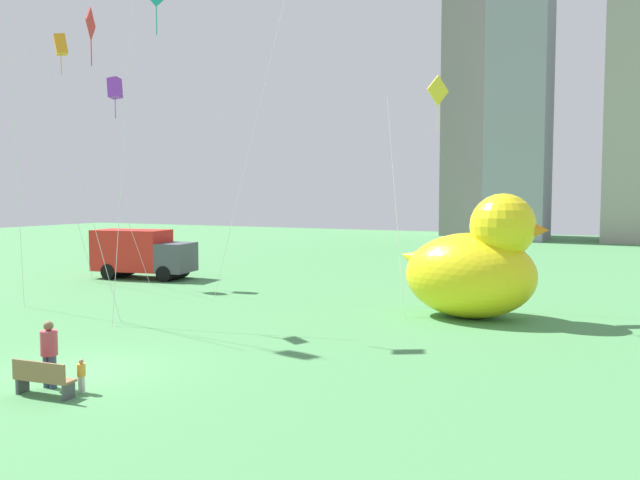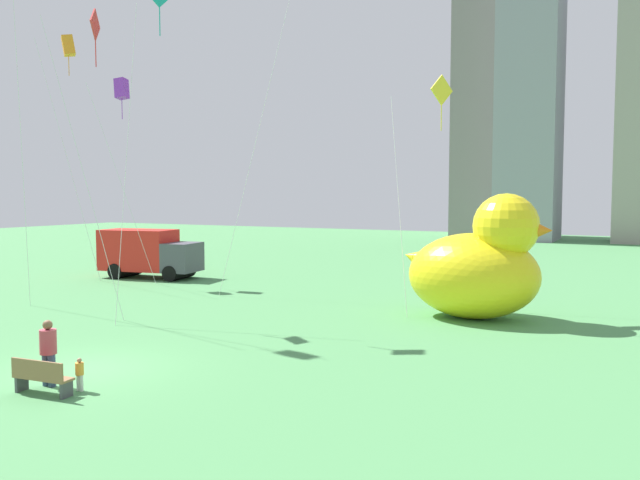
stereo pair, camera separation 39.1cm
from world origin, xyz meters
The scene contains 12 objects.
ground_plane centered at (0.00, 0.00, 0.00)m, with size 140.00×140.00×0.00m, color #4D8F52.
park_bench centered at (0.87, -1.99, 0.47)m, with size 1.64×0.60×0.90m.
person_adult centered at (0.42, -1.38, 0.95)m, with size 0.42×0.42×1.73m.
person_child centered at (1.46, -1.32, 0.47)m, with size 0.21×0.21×0.85m.
giant_inflatable_duck centered at (8.05, 12.78, 2.12)m, with size 6.02×3.86×4.99m.
box_truck centered at (-12.32, 16.27, 1.44)m, with size 6.17×3.25×2.85m.
city_skyline centered at (3.03, 61.80, 18.19)m, with size 25.04×12.93×40.85m.
kite_yellow centered at (5.93, 14.05, 8.95)m, with size 2.82×3.08×9.97m.
kite_red centered at (-6.15, 6.64, 11.27)m, with size 2.81×2.57×12.46m.
kite_purple centered at (-12.68, 14.77, 10.81)m, with size 2.85×2.83×11.49m.
kite_teal centered at (-3.14, 6.94, 12.13)m, with size 2.27×2.69×13.40m.
kite_orange centered at (-16.00, 14.05, 13.36)m, with size 2.72×2.66×14.07m.
Camera 1 is at (13.82, -12.81, 4.96)m, focal length 36.14 mm.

